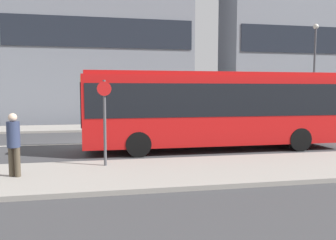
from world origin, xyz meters
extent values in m
plane|color=#3A3A3D|center=(0.00, 0.00, 0.00)|extent=(120.00, 120.00, 0.00)
cube|color=gray|center=(0.00, -6.25, 0.07)|extent=(44.00, 3.50, 0.13)
cube|color=gray|center=(0.00, 6.25, 0.07)|extent=(44.00, 3.50, 0.13)
cube|color=silver|center=(0.00, 0.00, 0.00)|extent=(41.80, 0.16, 0.01)
cube|color=#1E232D|center=(0.43, 9.47, 6.79)|extent=(13.84, 0.08, 2.20)
cube|color=red|center=(5.23, -2.42, 1.70)|extent=(10.73, 2.43, 2.78)
cube|color=black|center=(5.23, -2.42, 2.12)|extent=(10.51, 2.46, 1.28)
cube|color=red|center=(5.23, -2.42, 3.16)|extent=(10.57, 2.23, 0.14)
cube|color=black|center=(-0.15, -2.42, 1.95)|extent=(0.05, 2.14, 1.67)
cube|color=yellow|center=(-0.15, -2.42, 2.88)|extent=(0.04, 1.70, 0.32)
cylinder|color=black|center=(1.91, -3.53, 0.48)|extent=(0.96, 0.28, 0.96)
cylinder|color=black|center=(1.91, -1.32, 0.48)|extent=(0.96, 0.28, 0.96)
cylinder|color=black|center=(8.56, -3.53, 0.48)|extent=(0.96, 0.28, 0.96)
cylinder|color=black|center=(8.56, -1.32, 0.48)|extent=(0.96, 0.28, 0.96)
cube|color=silver|center=(14.56, 3.31, 0.49)|extent=(4.65, 1.79, 0.68)
cube|color=#21262B|center=(14.42, 3.31, 1.09)|extent=(2.56, 1.58, 0.52)
cylinder|color=black|center=(16.00, 4.12, 0.30)|extent=(0.60, 0.18, 0.60)
cylinder|color=black|center=(13.12, 2.50, 0.30)|extent=(0.60, 0.18, 0.60)
cylinder|color=black|center=(13.12, 4.12, 0.30)|extent=(0.60, 0.18, 0.60)
cylinder|color=#4C4233|center=(-1.66, -6.25, 0.54)|extent=(0.15, 0.15, 0.81)
cylinder|color=#4C4233|center=(-1.84, -6.16, 0.54)|extent=(0.15, 0.15, 0.81)
cylinder|color=#2D3856|center=(-1.75, -6.21, 1.29)|extent=(0.34, 0.34, 0.70)
sphere|color=beige|center=(-1.75, -6.21, 1.76)|extent=(0.23, 0.23, 0.23)
cylinder|color=#4C4C51|center=(0.69, -5.30, 1.47)|extent=(0.09, 0.09, 2.68)
cylinder|color=red|center=(0.69, -5.36, 2.54)|extent=(0.44, 0.03, 0.44)
cylinder|color=#4C4C51|center=(15.07, 5.12, 3.47)|extent=(0.14, 0.14, 6.68)
sphere|color=silver|center=(15.07, 5.12, 6.91)|extent=(0.36, 0.36, 0.36)
camera|label=1|loc=(0.75, -15.65, 2.47)|focal=35.00mm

